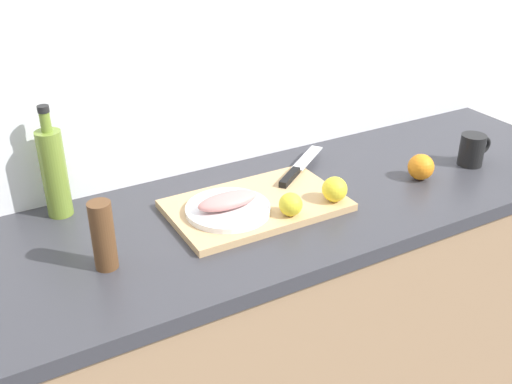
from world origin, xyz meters
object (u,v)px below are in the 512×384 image
(fish_fillet, at_px, (227,200))
(lemon_0, at_px, (335,189))
(white_plate, at_px, (227,209))
(chef_knife, at_px, (296,170))
(orange_0, at_px, (421,167))
(pepper_mill, at_px, (103,236))
(coffee_mug_0, at_px, (473,150))
(olive_oil_bottle, at_px, (54,172))
(cutting_board, at_px, (256,205))

(fish_fillet, height_order, lemon_0, lemon_0)
(white_plate, distance_m, lemon_0, 0.29)
(chef_knife, xyz_separation_m, orange_0, (0.31, -0.18, 0.01))
(white_plate, relative_size, fish_fillet, 1.33)
(orange_0, distance_m, pepper_mill, 0.93)
(lemon_0, bearing_deg, orange_0, 2.75)
(coffee_mug_0, relative_size, pepper_mill, 0.70)
(lemon_0, xyz_separation_m, coffee_mug_0, (0.52, 0.01, -0.00))
(lemon_0, bearing_deg, olive_oil_bottle, 153.48)
(olive_oil_bottle, relative_size, coffee_mug_0, 2.59)
(cutting_board, relative_size, coffee_mug_0, 4.00)
(orange_0, bearing_deg, olive_oil_bottle, 162.39)
(lemon_0, relative_size, coffee_mug_0, 0.59)
(cutting_board, xyz_separation_m, fish_fillet, (-0.09, -0.01, 0.04))
(lemon_0, distance_m, coffee_mug_0, 0.52)
(white_plate, xyz_separation_m, olive_oil_bottle, (-0.37, 0.23, 0.10))
(orange_0, bearing_deg, coffee_mug_0, -0.38)
(chef_knife, relative_size, pepper_mill, 1.52)
(orange_0, bearing_deg, cutting_board, 171.14)
(lemon_0, height_order, coffee_mug_0, coffee_mug_0)
(lemon_0, bearing_deg, coffee_mug_0, 1.53)
(fish_fillet, xyz_separation_m, lemon_0, (0.27, -0.09, 0.00))
(fish_fillet, relative_size, pepper_mill, 0.99)
(coffee_mug_0, bearing_deg, olive_oil_bottle, 165.28)
(pepper_mill, bearing_deg, coffee_mug_0, -0.60)
(chef_knife, height_order, lemon_0, lemon_0)
(olive_oil_bottle, height_order, coffee_mug_0, olive_oil_bottle)
(white_plate, xyz_separation_m, lemon_0, (0.27, -0.09, 0.03))
(white_plate, xyz_separation_m, pepper_mill, (-0.34, -0.06, 0.05))
(cutting_board, height_order, fish_fillet, fish_fillet)
(fish_fillet, height_order, chef_knife, fish_fillet)
(cutting_board, bearing_deg, white_plate, -175.45)
(chef_knife, height_order, pepper_mill, pepper_mill)
(coffee_mug_0, distance_m, pepper_mill, 1.13)
(pepper_mill, bearing_deg, cutting_board, 9.10)
(white_plate, bearing_deg, olive_oil_bottle, 147.66)
(fish_fillet, distance_m, pepper_mill, 0.34)
(olive_oil_bottle, bearing_deg, coffee_mug_0, -14.72)
(cutting_board, height_order, coffee_mug_0, coffee_mug_0)
(orange_0, bearing_deg, fish_fillet, 173.12)
(coffee_mug_0, height_order, pepper_mill, pepper_mill)
(lemon_0, height_order, olive_oil_bottle, olive_oil_bottle)
(fish_fillet, relative_size, orange_0, 2.16)
(olive_oil_bottle, distance_m, orange_0, 1.01)
(chef_knife, xyz_separation_m, olive_oil_bottle, (-0.65, 0.13, 0.09))
(coffee_mug_0, bearing_deg, lemon_0, -178.47)
(olive_oil_bottle, bearing_deg, lemon_0, -26.52)
(fish_fillet, height_order, coffee_mug_0, coffee_mug_0)
(cutting_board, height_order, chef_knife, chef_knife)
(olive_oil_bottle, relative_size, orange_0, 3.93)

